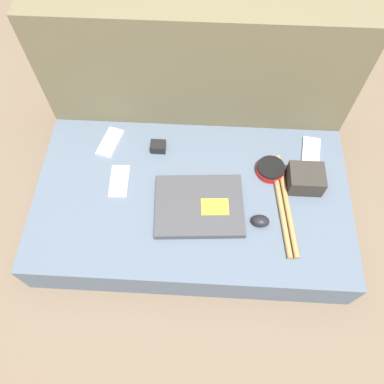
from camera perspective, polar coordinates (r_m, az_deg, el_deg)
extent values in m
plane|color=#7A6651|center=(1.41, 0.00, -3.53)|extent=(8.00, 8.00, 0.00)
cube|color=slate|center=(1.34, 0.00, -2.07)|extent=(1.07, 0.61, 0.16)
cube|color=#756B4C|center=(1.40, 0.93, 17.00)|extent=(1.07, 0.20, 0.60)
cube|color=#47474C|center=(1.24, 1.09, -2.12)|extent=(0.31, 0.24, 0.02)
cube|color=yellow|center=(1.22, 3.50, -2.26)|extent=(0.09, 0.07, 0.00)
ellipsoid|color=black|center=(1.23, 10.37, -4.36)|extent=(0.06, 0.05, 0.03)
cylinder|color=red|center=(1.34, 11.83, 3.29)|extent=(0.10, 0.10, 0.02)
cylinder|color=black|center=(1.32, 11.96, 3.69)|extent=(0.09, 0.09, 0.01)
cube|color=silver|center=(1.42, -12.36, 7.40)|extent=(0.09, 0.14, 0.01)
cube|color=silver|center=(1.43, 17.68, 6.09)|extent=(0.08, 0.12, 0.01)
cube|color=#B7B7BC|center=(1.32, -11.01, 1.59)|extent=(0.07, 0.13, 0.01)
cube|color=#38332D|center=(1.32, 16.91, 1.94)|extent=(0.12, 0.10, 0.07)
cube|color=black|center=(1.36, -5.18, 6.90)|extent=(0.05, 0.04, 0.03)
cylinder|color=tan|center=(1.28, 13.33, -1.75)|extent=(0.05, 0.38, 0.02)
cylinder|color=tan|center=(1.28, 14.25, -1.71)|extent=(0.05, 0.38, 0.02)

